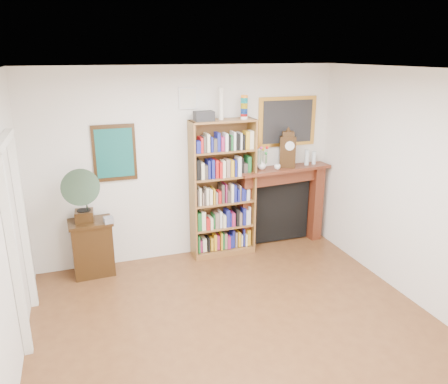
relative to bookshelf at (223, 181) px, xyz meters
name	(u,v)px	position (x,y,z in m)	size (l,w,h in m)	color
room	(256,226)	(-0.45, -2.31, 0.25)	(4.51, 5.01, 2.81)	#553019
door_casing	(16,223)	(-2.66, -1.11, 0.11)	(0.08, 1.02, 2.17)	white
teal_poster	(115,153)	(-1.50, 0.17, 0.50)	(0.58, 0.04, 0.78)	black
small_picture	(188,98)	(-0.45, 0.17, 1.20)	(0.26, 0.04, 0.30)	white
gilt_painting	(287,122)	(1.10, 0.17, 0.80)	(0.95, 0.04, 0.75)	gold
bookshelf	(223,181)	(0.00, 0.00, 0.00)	(0.95, 0.34, 2.36)	brown
side_cabinet	(93,248)	(-1.91, -0.04, -0.76)	(0.57, 0.42, 0.78)	black
fireplace	(281,198)	(0.99, 0.08, -0.39)	(1.54, 0.49, 1.28)	#451A10
gramophone	(82,193)	(-1.98, -0.14, 0.08)	(0.51, 0.62, 0.78)	black
cd_stack	(109,220)	(-1.68, -0.18, -0.33)	(0.12, 0.12, 0.08)	#A4A3AF
mantel_clock	(288,150)	(1.04, 0.01, 0.39)	(0.27, 0.20, 0.55)	black
flower_vase	(262,165)	(0.63, 0.02, 0.19)	(0.13, 0.13, 0.13)	white
teacup	(277,167)	(0.85, -0.06, 0.16)	(0.09, 0.09, 0.07)	white
bottle_left	(307,157)	(1.40, 0.04, 0.25)	(0.07, 0.07, 0.24)	silver
bottle_right	(314,158)	(1.53, 0.05, 0.23)	(0.06, 0.06, 0.20)	silver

